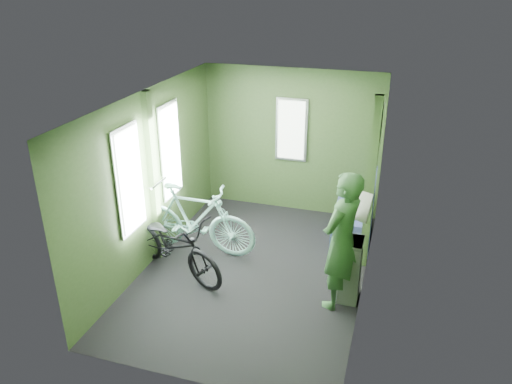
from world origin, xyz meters
TOP-DOWN VIEW (x-y plane):
  - room at (-0.04, 0.04)m, footprint 4.00×4.02m
  - bicycle_black at (-0.96, -0.35)m, footprint 1.82×1.30m
  - bicycle_mint at (-0.91, 0.23)m, footprint 1.74×0.65m
  - passenger at (1.15, -0.35)m, footprint 0.62×0.75m
  - waste_box at (1.26, -0.22)m, footprint 0.23×0.33m
  - bench_seat at (1.15, 1.20)m, footprint 0.57×0.98m

SIDE VIEW (x-z plane):
  - bicycle_black at x=-0.96m, z-range -0.47..0.47m
  - bicycle_mint at x=-0.91m, z-range -0.55..0.55m
  - bench_seat at x=1.15m, z-range -0.21..0.81m
  - waste_box at x=1.26m, z-range 0.00..0.80m
  - passenger at x=1.15m, z-range 0.00..1.67m
  - room at x=-0.04m, z-range 0.28..2.59m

